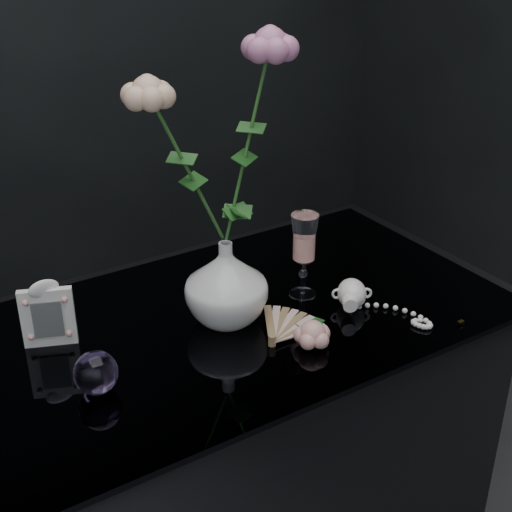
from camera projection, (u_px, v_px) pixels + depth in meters
table at (234, 469)px, 1.52m from camera, size 1.05×0.58×0.76m
vase at (226, 283)px, 1.30m from camera, size 0.18×0.18×0.16m
wine_glass at (304, 256)px, 1.38m from camera, size 0.06×0.06×0.17m
picture_frame at (47, 313)px, 1.24m from camera, size 0.12×0.10×0.13m
paperweight at (96, 373)px, 1.13m from camera, size 0.07×0.07×0.07m
paper_fan at (272, 339)px, 1.26m from camera, size 0.29×0.26×0.02m
loose_rose at (313, 334)px, 1.25m from camera, size 0.13×0.16×0.05m
pearl_jar at (352, 292)px, 1.37m from camera, size 0.27×0.27×0.06m
roses at (220, 138)px, 1.18m from camera, size 0.30×0.10×0.41m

